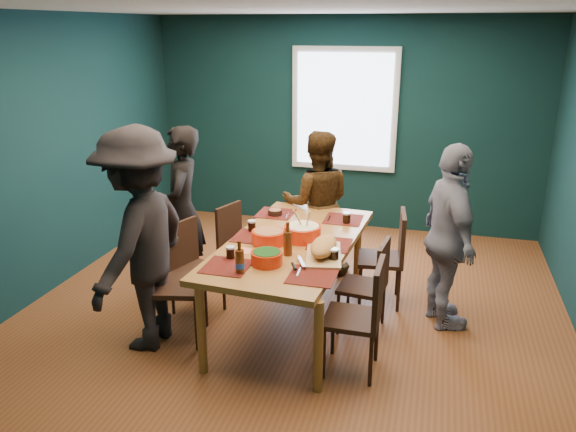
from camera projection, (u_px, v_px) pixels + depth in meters
The scene contains 26 objects.
room at pixel (303, 162), 5.17m from camera, with size 5.01×5.01×2.71m.
dining_table at pixel (291, 248), 4.91m from camera, with size 1.18×2.14×0.79m.
chair_left_far at pixel (236, 238), 5.77m from camera, with size 0.48×0.48×0.83m.
chair_left_mid at pixel (190, 260), 5.19m from camera, with size 0.50×0.50×0.87m.
chair_left_near at pixel (164, 275), 4.68m from camera, with size 0.55×0.55×1.01m.
chair_right_far at pixel (390, 251), 5.31m from camera, with size 0.46×0.46×0.92m.
chair_right_mid at pixel (372, 280), 4.82m from camera, with size 0.42×0.42×0.84m.
chair_right_near at pixel (364, 310), 4.22m from camera, with size 0.42×0.42×0.92m.
person_far_left at pixel (183, 211), 5.52m from camera, with size 0.61×0.40×1.67m, color black.
person_back at pixel (317, 203), 5.95m from camera, with size 0.75×0.59×1.55m, color black.
person_right at pixel (449, 238), 4.83m from camera, with size 0.97×0.40×1.65m, color silver.
person_near_left at pixel (140, 240), 4.51m from camera, with size 1.20×0.69×1.85m, color black.
bowl_salad at pixel (268, 237), 4.80m from camera, with size 0.29×0.29×0.12m.
bowl_dumpling at pixel (303, 232), 4.88m from camera, with size 0.32×0.32×0.30m.
bowl_herbs at pixel (267, 257), 4.38m from camera, with size 0.25×0.25×0.11m.
cutting_board at pixel (324, 248), 4.54m from camera, with size 0.39×0.70×0.15m.
small_bowl at pixel (275, 212), 5.53m from camera, with size 0.14×0.14×0.06m.
beer_bottle_a at pixel (240, 262), 4.22m from camera, with size 0.07×0.07×0.26m.
beer_bottle_b at pixel (288, 242), 4.55m from camera, with size 0.07×0.07×0.28m.
cola_glass_a at pixel (230, 252), 4.49m from camera, with size 0.07×0.07×0.10m.
cola_glass_b at pixel (334, 254), 4.44m from camera, with size 0.08×0.08×0.11m.
cola_glass_c at pixel (347, 217), 5.30m from camera, with size 0.08×0.08×0.11m.
cola_glass_d at pixel (252, 225), 5.09m from camera, with size 0.08×0.08×0.10m.
napkin_a at pixel (331, 243), 4.83m from camera, with size 0.13×0.13×0.00m, color #FD886A.
napkin_b at pixel (243, 251), 4.66m from camera, with size 0.13×0.13×0.00m, color #FD886A.
napkin_c at pixel (308, 281), 4.11m from camera, with size 0.13×0.13×0.00m, color #FD886A.
Camera 1 is at (1.19, -4.65, 2.56)m, focal length 35.00 mm.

